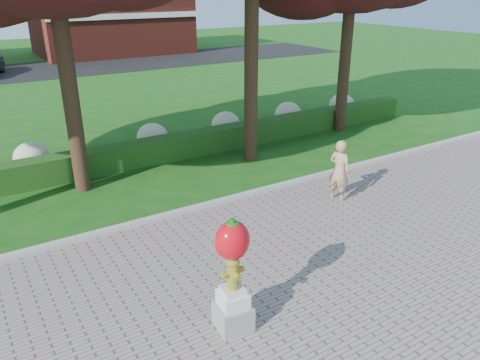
{
  "coord_description": "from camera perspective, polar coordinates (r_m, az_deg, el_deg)",
  "views": [
    {
      "loc": [
        -4.72,
        -7.03,
        5.57
      ],
      "look_at": [
        0.28,
        1.0,
        1.57
      ],
      "focal_mm": 35.0,
      "sensor_mm": 36.0,
      "label": 1
    }
  ],
  "objects": [
    {
      "name": "building_right",
      "position": [
        43.03,
        -15.52,
        18.98
      ],
      "size": [
        12.0,
        8.0,
        6.4
      ],
      "primitive_type": "cube",
      "color": "maroon",
      "rests_on": "ground"
    },
    {
      "name": "ground",
      "position": [
        10.14,
        1.65,
        -10.45
      ],
      "size": [
        100.0,
        100.0,
        0.0
      ],
      "primitive_type": "plane",
      "color": "#144E13",
      "rests_on": "ground"
    },
    {
      "name": "woman",
      "position": [
        12.9,
        12.02,
        1.14
      ],
      "size": [
        0.56,
        0.71,
        1.72
      ],
      "primitive_type": "imported",
      "rotation": [
        0.0,
        0.0,
        1.83
      ],
      "color": "tan",
      "rests_on": "walkway"
    },
    {
      "name": "hydrant_sculpture",
      "position": [
        7.87,
        -0.89,
        -11.21
      ],
      "size": [
        0.63,
        0.63,
        2.12
      ],
      "rotation": [
        0.0,
        0.0,
        -0.11
      ],
      "color": "gray",
      "rests_on": "walkway"
    },
    {
      "name": "street",
      "position": [
        35.79,
        -24.48,
        11.98
      ],
      "size": [
        50.0,
        8.0,
        0.02
      ],
      "primitive_type": "cube",
      "color": "black",
      "rests_on": "ground"
    },
    {
      "name": "curb",
      "position": [
        12.38,
        -6.03,
        -3.6
      ],
      "size": [
        40.0,
        0.18,
        0.15
      ],
      "primitive_type": "cube",
      "color": "#ADADA5",
      "rests_on": "ground"
    },
    {
      "name": "lawn_hedge",
      "position": [
        15.68,
        -12.58,
        3.08
      ],
      "size": [
        24.0,
        0.7,
        0.8
      ],
      "primitive_type": "cube",
      "color": "#124012",
      "rests_on": "ground"
    },
    {
      "name": "hydrangea_row",
      "position": [
        16.71,
        -11.98,
        4.91
      ],
      "size": [
        20.1,
        1.1,
        0.99
      ],
      "color": "beige",
      "rests_on": "ground"
    }
  ]
}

